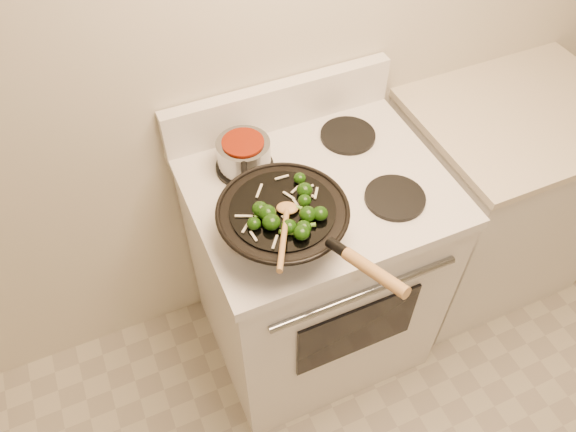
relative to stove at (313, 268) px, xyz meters
name	(u,v)px	position (x,y,z in m)	size (l,w,h in m)	color
stove	(313,268)	(0.00, 0.00, 0.00)	(0.78, 0.67, 1.08)	white
counter_unit	(492,199)	(0.82, 0.03, -0.01)	(0.75, 0.62, 0.91)	white
wok	(284,222)	(-0.18, -0.16, 0.52)	(0.36, 0.58, 0.20)	black
stirfry	(289,214)	(-0.18, -0.19, 0.59)	(0.25, 0.23, 0.04)	black
wooden_spoon	(285,225)	(-0.20, -0.22, 0.60)	(0.15, 0.25, 0.07)	#AC7B44
saucepan	(244,154)	(-0.18, 0.15, 0.51)	(0.16, 0.26, 0.10)	gray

